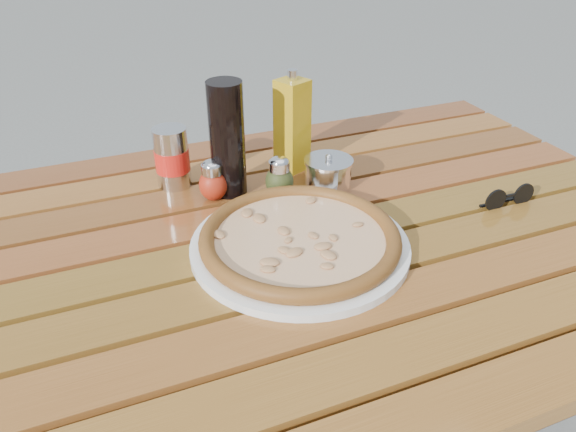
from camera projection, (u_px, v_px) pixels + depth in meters
name	position (u px, v px, depth m)	size (l,w,h in m)	color
table	(292.00, 272.00, 1.00)	(1.40, 0.90, 0.75)	#3D1D0D
plate	(300.00, 246.00, 0.92)	(0.36, 0.36, 0.01)	white
pizza	(300.00, 238.00, 0.91)	(0.34, 0.34, 0.03)	#FFE2B6
pepper_shaker	(213.00, 181.00, 1.05)	(0.07, 0.07, 0.08)	red
oregano_shaker	(279.00, 177.00, 1.06)	(0.06, 0.06, 0.08)	#39421A
dark_bottle	(227.00, 139.00, 1.04)	(0.07, 0.07, 0.22)	black
soda_can	(172.00, 158.00, 1.09)	(0.07, 0.07, 0.12)	silver
olive_oil_cruet	(292.00, 125.00, 1.13)	(0.07, 0.07, 0.21)	#BC9314
parmesan_tin	(328.00, 173.00, 1.10)	(0.13, 0.13, 0.07)	white
sunglasses	(508.00, 198.00, 1.04)	(0.11, 0.02, 0.04)	black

